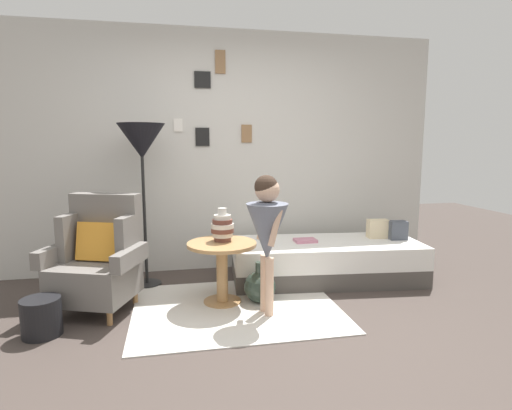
% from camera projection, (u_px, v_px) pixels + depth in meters
% --- Properties ---
extents(ground_plane, '(12.00, 12.00, 0.00)m').
position_uv_depth(ground_plane, '(262.00, 346.00, 2.88)').
color(ground_plane, '#423833').
extents(gallery_wall, '(4.80, 0.12, 2.60)m').
position_uv_depth(gallery_wall, '(225.00, 152.00, 4.58)').
color(gallery_wall, beige).
rests_on(gallery_wall, ground).
extents(rug, '(1.72, 1.38, 0.01)m').
position_uv_depth(rug, '(236.00, 308.00, 3.54)').
color(rug, silver).
rests_on(rug, ground).
extents(armchair, '(0.88, 0.77, 0.97)m').
position_uv_depth(armchair, '(98.00, 259.00, 3.47)').
color(armchair, '#9E7042').
rests_on(armchair, ground).
extents(daybed, '(1.97, 0.98, 0.40)m').
position_uv_depth(daybed, '(326.00, 261.00, 4.27)').
color(daybed, '#4C4742').
rests_on(daybed, ground).
extents(pillow_head, '(0.19, 0.14, 0.19)m').
position_uv_depth(pillow_head, '(398.00, 230.00, 4.33)').
color(pillow_head, '#474C56').
rests_on(pillow_head, daybed).
extents(pillow_mid, '(0.22, 0.14, 0.20)m').
position_uv_depth(pillow_mid, '(378.00, 229.00, 4.40)').
color(pillow_mid, beige).
rests_on(pillow_mid, daybed).
extents(side_table, '(0.60, 0.60, 0.55)m').
position_uv_depth(side_table, '(222.00, 259.00, 3.61)').
color(side_table, tan).
rests_on(side_table, ground).
extents(vase_striped, '(0.20, 0.20, 0.29)m').
position_uv_depth(vase_striped, '(222.00, 227.00, 3.62)').
color(vase_striped, brown).
rests_on(vase_striped, side_table).
extents(floor_lamp, '(0.45, 0.45, 1.58)m').
position_uv_depth(floor_lamp, '(142.00, 146.00, 3.93)').
color(floor_lamp, black).
rests_on(floor_lamp, ground).
extents(person_child, '(0.34, 0.34, 1.15)m').
position_uv_depth(person_child, '(267.00, 226.00, 3.31)').
color(person_child, '#D8AD8E').
rests_on(person_child, ground).
extents(book_on_daybed, '(0.22, 0.16, 0.03)m').
position_uv_depth(book_on_daybed, '(305.00, 240.00, 4.23)').
color(book_on_daybed, '#CA7D95').
rests_on(book_on_daybed, daybed).
extents(demijohn_near, '(0.28, 0.28, 0.37)m').
position_uv_depth(demijohn_near, '(260.00, 286.00, 3.65)').
color(demijohn_near, '#2D3D33').
rests_on(demijohn_near, ground).
extents(magazine_basket, '(0.28, 0.28, 0.28)m').
position_uv_depth(magazine_basket, '(41.00, 317.00, 3.02)').
color(magazine_basket, black).
rests_on(magazine_basket, ground).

